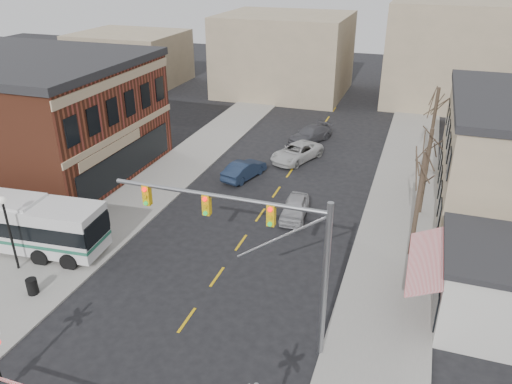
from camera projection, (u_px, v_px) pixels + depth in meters
ground at (169, 346)px, 23.96m from camera, size 160.00×160.00×0.00m
sidewalk_west at (179, 167)px, 43.73m from camera, size 5.00×60.00×0.12m
sidewalk_east at (403, 198)px, 38.20m from camera, size 5.00×60.00×0.12m
tree_east_a at (418, 206)px, 29.60m from camera, size 0.28×0.28×6.75m
tree_east_b at (426, 172)px, 34.72m from camera, size 0.28×0.28×6.30m
tree_east_c at (432, 131)px, 41.28m from camera, size 0.28×0.28×7.20m
transit_bus at (4, 221)px, 31.25m from camera, size 13.29×4.00×3.37m
traffic_signal_mast at (265, 239)px, 21.86m from camera, size 10.14×0.30×8.00m
street_lamp at (6, 219)px, 28.21m from camera, size 0.44×0.44×4.75m
trash_bin at (32, 286)px, 27.29m from camera, size 0.60×0.60×0.93m
car_a at (295, 208)px, 35.33m from camera, size 2.03×4.32×1.43m
car_b at (244, 170)px, 41.41m from camera, size 2.75×4.81×1.50m
car_c at (297, 152)px, 44.92m from camera, size 4.43×6.07×1.53m
car_d at (310, 134)px, 49.35m from camera, size 4.13×5.64×1.52m
pedestrian_near at (61, 240)px, 30.75m from camera, size 0.52×0.72×1.85m
pedestrian_far at (76, 223)px, 32.93m from camera, size 1.03×0.96×1.69m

